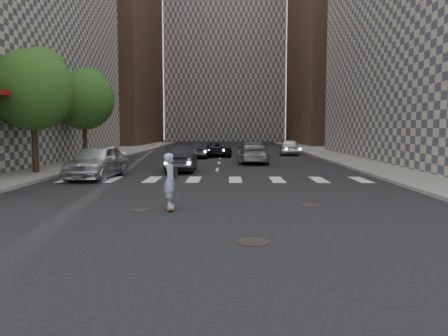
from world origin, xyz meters
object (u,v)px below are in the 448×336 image
object	(u,v)px
traffic_car_a	(182,159)
traffic_car_d	(290,147)
skateboarder	(170,180)
traffic_car_b	(253,152)
tree_b	(35,86)
traffic_car_c	(217,149)
traffic_car_e	(199,150)
tree_c	(85,97)
silver_sedan	(97,161)

from	to	relation	value
traffic_car_a	traffic_car_d	world-z (taller)	traffic_car_d
skateboarder	traffic_car_d	bearing A→B (deg)	67.13
traffic_car_b	traffic_car_a	bearing A→B (deg)	53.28
tree_b	traffic_car_a	xyz separation A→B (m)	(7.45, 1.86, -3.92)
skateboarder	traffic_car_c	distance (m)	24.74
traffic_car_d	traffic_car_e	xyz separation A→B (m)	(-8.00, -4.00, -0.10)
traffic_car_c	tree_c	bearing A→B (deg)	30.13
traffic_car_c	traffic_car_d	xyz separation A→B (m)	(6.59, 2.00, 0.11)
skateboarder	traffic_car_e	xyz separation A→B (m)	(-0.64, 22.72, -0.27)
silver_sedan	traffic_car_e	bearing A→B (deg)	79.94
traffic_car_b	traffic_car_e	distance (m)	6.56
traffic_car_b	skateboarder	bearing A→B (deg)	78.74
traffic_car_a	traffic_car_d	xyz separation A→B (m)	(8.26, 15.00, 0.01)
skateboarder	traffic_car_c	xyz separation A→B (m)	(0.77, 24.72, -0.27)
skateboarder	traffic_car_d	world-z (taller)	skateboarder
traffic_car_b	tree_c	bearing A→B (deg)	-1.16
silver_sedan	traffic_car_a	size ratio (longest dim) A/B	1.10
tree_c	traffic_car_b	size ratio (longest dim) A/B	1.26
skateboarder	traffic_car_e	distance (m)	22.73
traffic_car_c	traffic_car_e	xyz separation A→B (m)	(-1.41, -2.00, 0.00)
tree_c	traffic_car_a	bearing A→B (deg)	-39.46
silver_sedan	traffic_car_e	distance (m)	14.97
silver_sedan	traffic_car_c	xyz separation A→B (m)	(5.48, 16.40, -0.19)
traffic_car_a	traffic_car_e	distance (m)	11.00
tree_c	traffic_car_d	world-z (taller)	tree_c
tree_c	silver_sedan	world-z (taller)	tree_c
skateboarder	traffic_car_e	bearing A→B (deg)	84.15
traffic_car_b	traffic_car_e	xyz separation A→B (m)	(-4.14, 5.09, -0.12)
tree_c	traffic_car_a	world-z (taller)	tree_c
skateboarder	silver_sedan	world-z (taller)	skateboarder
silver_sedan	traffic_car_b	world-z (taller)	silver_sedan
silver_sedan	traffic_car_d	bearing A→B (deg)	62.46
tree_c	silver_sedan	xyz separation A→B (m)	(3.65, -9.54, -3.82)
silver_sedan	skateboarder	bearing A→B (deg)	-54.75
tree_c	traffic_car_a	size ratio (longest dim) A/B	1.49
skateboarder	traffic_car_c	bearing A→B (deg)	80.75
traffic_car_b	traffic_car_c	size ratio (longest dim) A/B	1.14
traffic_car_b	traffic_car_e	bearing A→B (deg)	-50.96
traffic_car_e	traffic_car_d	bearing A→B (deg)	-155.17
tree_c	traffic_car_b	xyz separation A→B (m)	(11.85, -0.23, -3.89)
tree_c	traffic_car_e	distance (m)	9.96
traffic_car_e	tree_b	bearing A→B (deg)	57.31
tree_b	traffic_car_d	xyz separation A→B (m)	(15.72, 16.86, -3.90)
traffic_car_a	traffic_car_c	bearing A→B (deg)	-98.54
skateboarder	tree_c	bearing A→B (deg)	107.61
tree_b	traffic_car_e	bearing A→B (deg)	59.04
traffic_car_a	traffic_car_e	bearing A→B (deg)	-92.58
silver_sedan	traffic_car_c	world-z (taller)	silver_sedan
silver_sedan	traffic_car_c	bearing A→B (deg)	77.24
traffic_car_b	traffic_car_c	xyz separation A→B (m)	(-2.73, 7.09, -0.12)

